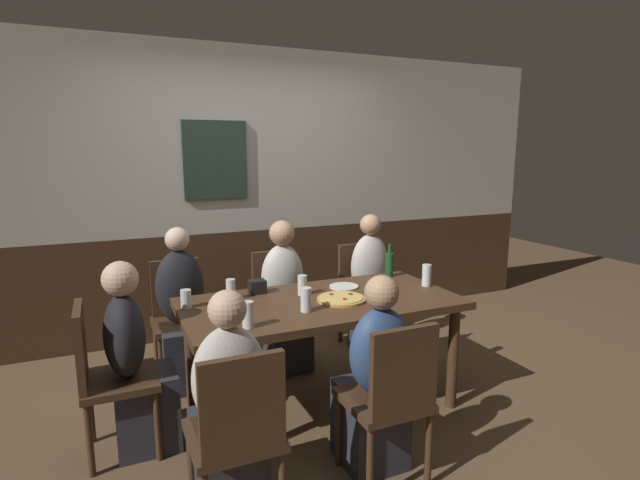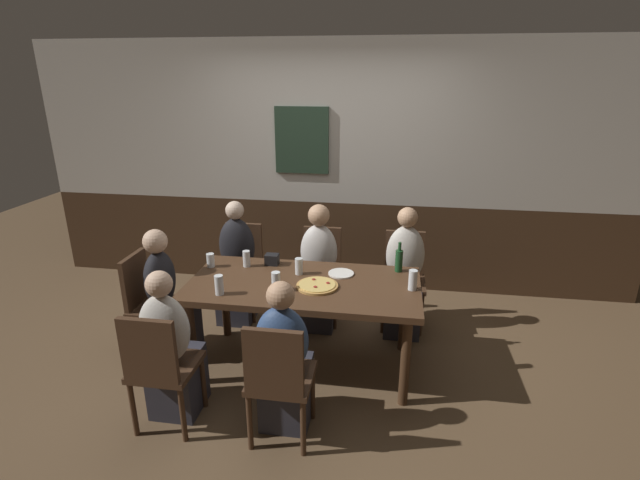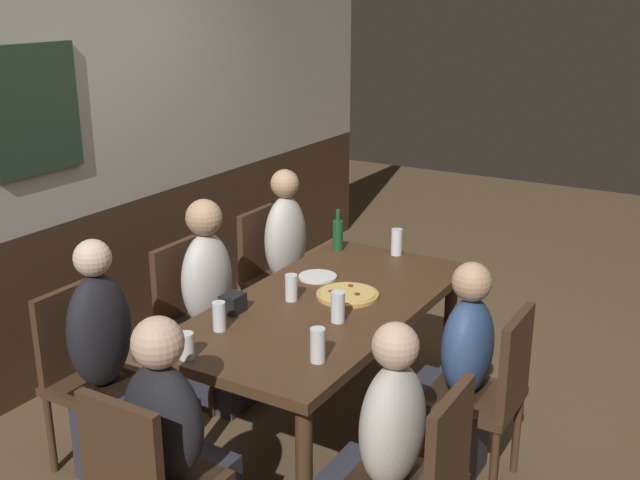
{
  "view_description": "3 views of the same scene",
  "coord_description": "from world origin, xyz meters",
  "px_view_note": "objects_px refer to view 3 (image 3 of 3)",
  "views": [
    {
      "loc": [
        -1.25,
        -2.78,
        1.7
      ],
      "look_at": [
        0.05,
        0.14,
        1.11
      ],
      "focal_mm": 27.6,
      "sensor_mm": 36.0,
      "label": 1
    },
    {
      "loc": [
        0.63,
        -3.24,
        2.26
      ],
      "look_at": [
        0.11,
        0.09,
        1.06
      ],
      "focal_mm": 26.38,
      "sensor_mm": 36.0,
      "label": 2
    },
    {
      "loc": [
        -3.04,
        -1.77,
        2.21
      ],
      "look_at": [
        0.06,
        0.06,
        1.03
      ],
      "focal_mm": 43.21,
      "sensor_mm": 36.0,
      "label": 3
    }
  ],
  "objects_px": {
    "tumbler_short": "(219,318)",
    "pint_glass_amber": "(291,289)",
    "chair_left_far": "(86,369)",
    "dining_table": "(325,316)",
    "pint_glass_pale": "(187,347)",
    "pizza": "(348,294)",
    "person_mid_far": "(215,319)",
    "person_mid_near": "(454,389)",
    "chair_mid_near": "(490,389)",
    "person_left_far": "(111,379)",
    "beer_glass_tall": "(338,309)",
    "condiment_caddy": "(233,303)",
    "beer_glass_half": "(318,347)",
    "person_head_west": "(176,467)",
    "chair_mid_far": "(192,312)",
    "highball_clear": "(396,244)",
    "chair_right_far": "(271,270)",
    "person_right_far": "(292,275)",
    "beer_bottle_green": "(338,234)",
    "chair_left_near": "(420,480)",
    "plate_white_large": "(318,277)",
    "person_left_near": "(379,476)"
  },
  "relations": [
    {
      "from": "person_head_west",
      "to": "beer_glass_half",
      "type": "bearing_deg",
      "value": -27.2
    },
    {
      "from": "person_right_far",
      "to": "pint_glass_amber",
      "type": "relative_size",
      "value": 8.71
    },
    {
      "from": "chair_mid_near",
      "to": "pint_glass_pale",
      "type": "bearing_deg",
      "value": 128.11
    },
    {
      "from": "person_mid_far",
      "to": "pizza",
      "type": "distance_m",
      "value": 0.81
    },
    {
      "from": "tumbler_short",
      "to": "chair_left_far",
      "type": "bearing_deg",
      "value": 112.39
    },
    {
      "from": "dining_table",
      "to": "pint_glass_pale",
      "type": "height_order",
      "value": "pint_glass_pale"
    },
    {
      "from": "pint_glass_pale",
      "to": "person_mid_near",
      "type": "bearing_deg",
      "value": -47.04
    },
    {
      "from": "chair_left_near",
      "to": "person_head_west",
      "type": "xyz_separation_m",
      "value": [
        -0.36,
        0.86,
        -0.03
      ]
    },
    {
      "from": "condiment_caddy",
      "to": "person_mid_near",
      "type": "bearing_deg",
      "value": -71.83
    },
    {
      "from": "person_left_far",
      "to": "tumbler_short",
      "type": "bearing_deg",
      "value": -60.75
    },
    {
      "from": "person_left_far",
      "to": "beer_glass_tall",
      "type": "xyz_separation_m",
      "value": [
        0.61,
        -0.87,
        0.32
      ]
    },
    {
      "from": "dining_table",
      "to": "chair_mid_far",
      "type": "bearing_deg",
      "value": 90.0
    },
    {
      "from": "pint_glass_pale",
      "to": "beer_glass_half",
      "type": "bearing_deg",
      "value": -62.3
    },
    {
      "from": "chair_left_far",
      "to": "pint_glass_amber",
      "type": "distance_m",
      "value": 1.05
    },
    {
      "from": "chair_left_far",
      "to": "chair_left_near",
      "type": "height_order",
      "value": "same"
    },
    {
      "from": "person_mid_near",
      "to": "plate_white_large",
      "type": "bearing_deg",
      "value": 73.45
    },
    {
      "from": "dining_table",
      "to": "person_right_far",
      "type": "relative_size",
      "value": 1.52
    },
    {
      "from": "chair_mid_far",
      "to": "chair_right_far",
      "type": "height_order",
      "value": "same"
    },
    {
      "from": "person_head_west",
      "to": "pizza",
      "type": "height_order",
      "value": "person_head_west"
    },
    {
      "from": "chair_right_far",
      "to": "person_mid_near",
      "type": "relative_size",
      "value": 0.81
    },
    {
      "from": "chair_mid_far",
      "to": "pint_glass_pale",
      "type": "height_order",
      "value": "chair_mid_far"
    },
    {
      "from": "tumbler_short",
      "to": "pint_glass_amber",
      "type": "distance_m",
      "value": 0.47
    },
    {
      "from": "chair_mid_near",
      "to": "pint_glass_pale",
      "type": "distance_m",
      "value": 1.36
    },
    {
      "from": "chair_left_far",
      "to": "pizza",
      "type": "bearing_deg",
      "value": -45.74
    },
    {
      "from": "chair_mid_far",
      "to": "beer_bottle_green",
      "type": "height_order",
      "value": "beer_bottle_green"
    },
    {
      "from": "dining_table",
      "to": "pizza",
      "type": "distance_m",
      "value": 0.16
    },
    {
      "from": "highball_clear",
      "to": "beer_glass_half",
      "type": "height_order",
      "value": "highball_clear"
    },
    {
      "from": "chair_mid_far",
      "to": "beer_glass_tall",
      "type": "distance_m",
      "value": 1.09
    },
    {
      "from": "plate_white_large",
      "to": "condiment_caddy",
      "type": "bearing_deg",
      "value": 169.12
    },
    {
      "from": "chair_right_far",
      "to": "pizza",
      "type": "distance_m",
      "value": 1.17
    },
    {
      "from": "person_head_west",
      "to": "condiment_caddy",
      "type": "bearing_deg",
      "value": 21.35
    },
    {
      "from": "person_left_far",
      "to": "plate_white_large",
      "type": "distance_m",
      "value": 1.19
    },
    {
      "from": "pizza",
      "to": "chair_left_far",
      "type": "bearing_deg",
      "value": 134.26
    },
    {
      "from": "chair_right_far",
      "to": "pizza",
      "type": "bearing_deg",
      "value": -125.94
    },
    {
      "from": "person_mid_far",
      "to": "beer_bottle_green",
      "type": "relative_size",
      "value": 4.64
    },
    {
      "from": "person_head_west",
      "to": "person_right_far",
      "type": "relative_size",
      "value": 0.95
    },
    {
      "from": "person_mid_far",
      "to": "person_head_west",
      "type": "distance_m",
      "value": 1.34
    },
    {
      "from": "beer_glass_half",
      "to": "chair_right_far",
      "type": "bearing_deg",
      "value": 40.49
    },
    {
      "from": "person_left_near",
      "to": "chair_mid_near",
      "type": "bearing_deg",
      "value": -11.88
    },
    {
      "from": "tumbler_short",
      "to": "highball_clear",
      "type": "bearing_deg",
      "value": -10.06
    },
    {
      "from": "chair_left_far",
      "to": "beer_bottle_green",
      "type": "xyz_separation_m",
      "value": [
        1.5,
        -0.52,
        0.34
      ]
    },
    {
      "from": "person_head_west",
      "to": "dining_table",
      "type": "bearing_deg",
      "value": 0.0
    },
    {
      "from": "chair_left_far",
      "to": "dining_table",
      "type": "bearing_deg",
      "value": -47.63
    },
    {
      "from": "person_left_far",
      "to": "person_mid_near",
      "type": "distance_m",
      "value": 1.59
    },
    {
      "from": "chair_mid_far",
      "to": "person_left_far",
      "type": "xyz_separation_m",
      "value": [
        -0.78,
        -0.16,
        -0.01
      ]
    },
    {
      "from": "chair_mid_near",
      "to": "beer_bottle_green",
      "type": "height_order",
      "value": "beer_bottle_green"
    },
    {
      "from": "person_mid_far",
      "to": "person_mid_near",
      "type": "distance_m",
      "value": 1.39
    },
    {
      "from": "dining_table",
      "to": "beer_glass_half",
      "type": "xyz_separation_m",
      "value": [
        -0.57,
        -0.29,
        0.14
      ]
    },
    {
      "from": "chair_left_near",
      "to": "person_mid_far",
      "type": "height_order",
      "value": "person_mid_far"
    },
    {
      "from": "highball_clear",
      "to": "condiment_caddy",
      "type": "xyz_separation_m",
      "value": [
        -1.15,
        0.31,
        -0.02
      ]
    }
  ]
}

